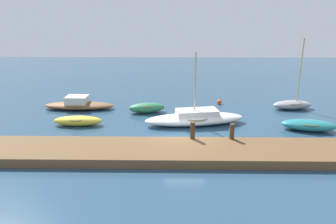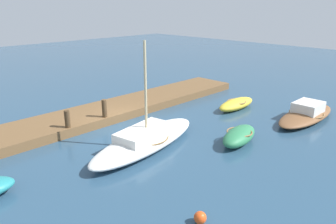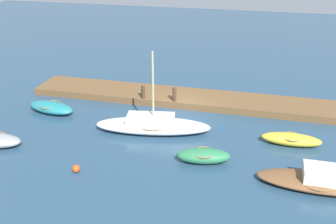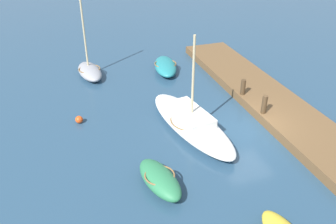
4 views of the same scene
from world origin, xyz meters
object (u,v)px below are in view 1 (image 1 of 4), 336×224
at_px(dinghy_green, 147,108).
at_px(rowboat_yellow, 78,121).
at_px(sailboat_white, 195,118).
at_px(motorboat_brown, 79,104).
at_px(mooring_post_mid_west, 232,131).
at_px(rowboat_grey, 293,104).
at_px(mooring_post_west, 193,130).
at_px(rowboat_teal, 308,125).
at_px(marker_buoy, 219,102).

bearing_deg(dinghy_green, rowboat_yellow, -156.27).
height_order(sailboat_white, motorboat_brown, sailboat_white).
bearing_deg(mooring_post_mid_west, dinghy_green, 129.06).
distance_m(rowboat_grey, rowboat_yellow, 17.06).
distance_m(rowboat_grey, mooring_post_west, 11.81).
distance_m(dinghy_green, rowboat_grey, 11.99).
bearing_deg(sailboat_white, motorboat_brown, 148.32).
relative_size(rowboat_teal, mooring_post_west, 3.65).
bearing_deg(rowboat_yellow, mooring_post_mid_west, -19.62).
xyz_separation_m(dinghy_green, marker_buoy, (6.12, 2.57, -0.19)).
height_order(motorboat_brown, marker_buoy, motorboat_brown).
bearing_deg(rowboat_yellow, motorboat_brown, 105.58).
distance_m(sailboat_white, motorboat_brown, 10.06).
xyz_separation_m(mooring_post_west, marker_buoy, (2.90, 9.35, -0.80)).
height_order(rowboat_yellow, marker_buoy, rowboat_yellow).
relative_size(rowboat_grey, rowboat_yellow, 1.70).
height_order(sailboat_white, mooring_post_west, sailboat_white).
xyz_separation_m(sailboat_white, dinghy_green, (-3.63, 2.81, -0.07)).
bearing_deg(motorboat_brown, mooring_post_west, -40.47).
bearing_deg(marker_buoy, rowboat_teal, -52.22).
bearing_deg(rowboat_grey, rowboat_yellow, -171.68).
height_order(mooring_post_mid_west, marker_buoy, mooring_post_mid_west).
height_order(sailboat_white, rowboat_teal, sailboat_white).
bearing_deg(marker_buoy, dinghy_green, -157.19).
xyz_separation_m(sailboat_white, mooring_post_west, (-0.41, -3.96, 0.54)).
relative_size(sailboat_white, mooring_post_west, 7.19).
bearing_deg(rowboat_teal, mooring_post_mid_west, -141.66).
relative_size(mooring_post_mid_west, marker_buoy, 2.24).
relative_size(rowboat_teal, rowboat_yellow, 1.10).
relative_size(rowboat_grey, marker_buoy, 14.18).
distance_m(rowboat_yellow, marker_buoy, 12.13).
distance_m(motorboat_brown, mooring_post_west, 11.81).
height_order(dinghy_green, marker_buoy, dinghy_green).
bearing_deg(rowboat_yellow, dinghy_green, 34.96).
height_order(rowboat_grey, marker_buoy, rowboat_grey).
bearing_deg(dinghy_green, rowboat_grey, -5.48).
bearing_deg(rowboat_teal, dinghy_green, 172.07).
distance_m(mooring_post_west, mooring_post_mid_west, 2.27).
bearing_deg(mooring_post_mid_west, motorboat_brown, 145.44).
bearing_deg(dinghy_green, mooring_post_west, -75.75).
relative_size(rowboat_yellow, marker_buoy, 8.32).
height_order(dinghy_green, mooring_post_west, mooring_post_west).
xyz_separation_m(rowboat_yellow, mooring_post_mid_west, (10.05, -3.59, 0.61)).
distance_m(sailboat_white, rowboat_yellow, 8.20).
relative_size(sailboat_white, marker_buoy, 17.96).
relative_size(dinghy_green, rowboat_grey, 0.52).
distance_m(rowboat_teal, mooring_post_west, 8.45).
height_order(sailboat_white, dinghy_green, sailboat_white).
distance_m(dinghy_green, mooring_post_mid_west, 8.74).
xyz_separation_m(dinghy_green, rowboat_yellow, (-4.56, -3.18, -0.05)).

